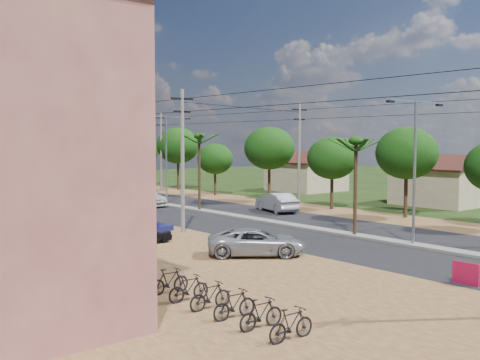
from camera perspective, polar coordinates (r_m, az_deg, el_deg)
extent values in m
plane|color=black|center=(32.26, 17.16, -6.53)|extent=(160.00, 160.00, 0.00)
cube|color=black|center=(42.23, -0.17, -3.86)|extent=(12.00, 110.00, 0.04)
cube|color=#605E56|center=(44.56, -2.63, -3.36)|extent=(1.00, 90.00, 0.18)
cube|color=brown|center=(28.41, -14.82, -7.86)|extent=(18.00, 46.00, 0.04)
cube|color=brown|center=(48.05, 7.68, -2.94)|extent=(5.00, 90.00, 0.03)
cube|color=#0F1141|center=(19.67, -12.02, -3.96)|extent=(0.80, 5.40, 0.15)
cube|color=black|center=(19.84, -12.85, -9.19)|extent=(0.10, 3.00, 2.40)
cube|color=navy|center=(19.35, -13.01, 5.99)|extent=(0.12, 4.20, 1.20)
cube|color=#0F1141|center=(26.03, -19.21, -2.16)|extent=(0.80, 5.40, 0.15)
cube|color=black|center=(26.16, -19.84, -6.13)|extent=(0.10, 3.00, 2.40)
cube|color=navy|center=(25.78, -20.02, 3.89)|extent=(0.12, 4.20, 1.20)
cube|color=#9A8F68|center=(54.17, 19.92, -0.63)|extent=(7.00, 7.00, 3.30)
cube|color=#9A8F68|center=(65.84, 6.74, 0.36)|extent=(7.00, 7.00, 3.30)
cylinder|color=black|center=(43.83, 16.50, -0.77)|extent=(0.28, 0.28, 4.55)
ellipsoid|color=black|center=(43.70, 16.57, 2.63)|extent=(4.60, 4.60, 3.91)
cylinder|color=black|center=(47.85, 9.31, -0.56)|extent=(0.28, 0.28, 4.06)
ellipsoid|color=black|center=(47.72, 9.34, 2.21)|extent=(4.20, 4.20, 3.57)
cylinder|color=black|center=(53.53, 2.98, 0.34)|extent=(0.28, 0.28, 4.76)
ellipsoid|color=black|center=(53.43, 2.99, 3.25)|extent=(4.80, 4.80, 4.08)
cylinder|color=black|center=(59.44, -2.54, 0.16)|extent=(0.28, 0.28, 3.64)
ellipsoid|color=black|center=(59.34, -2.54, 2.17)|extent=(3.80, 3.80, 3.23)
cylinder|color=black|center=(66.28, -6.31, 1.08)|extent=(0.28, 0.28, 4.90)
ellipsoid|color=black|center=(66.19, -6.33, 3.51)|extent=(5.00, 5.00, 4.25)
cylinder|color=black|center=(72.95, -9.97, 1.09)|extent=(0.28, 0.28, 4.34)
ellipsoid|color=black|center=(72.86, -9.99, 3.04)|extent=(4.40, 4.40, 3.74)
cylinder|color=black|center=(34.20, 11.64, -0.94)|extent=(0.22, 0.22, 5.80)
cylinder|color=black|center=(45.88, -4.15, 0.62)|extent=(0.22, 0.22, 6.20)
cylinder|color=black|center=(59.63, -13.13, 0.97)|extent=(0.22, 0.22, 5.50)
cylinder|color=gray|center=(31.79, 17.30, 0.58)|extent=(0.16, 0.16, 8.00)
cube|color=gray|center=(32.82, 18.60, 7.47)|extent=(2.40, 0.08, 0.08)
cube|color=gray|center=(30.81, 16.23, 7.76)|extent=(2.40, 0.08, 0.08)
cube|color=black|center=(33.75, 19.58, 7.18)|extent=(0.50, 0.18, 0.12)
cube|color=black|center=(29.90, 15.03, 7.71)|extent=(0.50, 0.18, 0.12)
cylinder|color=gray|center=(49.99, -7.49, 1.91)|extent=(0.16, 0.16, 8.00)
cube|color=gray|center=(50.65, -6.38, 6.36)|extent=(2.40, 0.08, 0.08)
cube|color=gray|center=(49.37, -8.72, 6.40)|extent=(2.40, 0.08, 0.08)
cube|color=black|center=(51.26, -5.34, 6.23)|extent=(0.50, 0.18, 0.12)
cube|color=black|center=(48.81, -9.83, 6.30)|extent=(0.50, 0.18, 0.12)
cylinder|color=gray|center=(72.37, -18.12, 2.38)|extent=(0.16, 0.16, 8.00)
cube|color=gray|center=(72.83, -17.30, 5.48)|extent=(2.40, 0.08, 0.08)
cube|color=gray|center=(71.94, -19.08, 5.46)|extent=(2.40, 0.08, 0.08)
cube|color=black|center=(73.25, -16.50, 5.41)|extent=(0.50, 0.18, 0.12)
cube|color=black|center=(71.56, -19.90, 5.37)|extent=(0.50, 0.18, 0.12)
cylinder|color=#605E56|center=(35.26, -5.86, 1.88)|extent=(0.24, 0.24, 9.00)
cube|color=black|center=(35.34, -5.90, 8.21)|extent=(1.60, 0.12, 0.12)
cube|color=black|center=(35.29, -5.89, 6.91)|extent=(1.20, 0.12, 0.12)
cylinder|color=#605E56|center=(54.91, -18.77, 2.44)|extent=(0.24, 0.24, 9.00)
cube|color=black|center=(54.96, -18.86, 6.51)|extent=(1.60, 0.12, 0.12)
cube|color=black|center=(54.93, -18.84, 5.67)|extent=(1.20, 0.12, 0.12)
cylinder|color=#605E56|center=(47.68, 6.03, 2.42)|extent=(0.24, 0.24, 9.00)
cube|color=black|center=(47.73, 6.06, 7.11)|extent=(1.60, 0.12, 0.12)
cube|color=black|center=(47.69, 6.06, 6.15)|extent=(1.20, 0.12, 0.12)
cylinder|color=#605E56|center=(64.97, -8.02, 2.82)|extent=(0.24, 0.24, 9.00)
cube|color=black|center=(65.01, -8.05, 6.26)|extent=(1.60, 0.12, 0.12)
cube|color=black|center=(64.98, -8.04, 5.55)|extent=(1.20, 0.12, 0.12)
imported|color=gray|center=(45.70, 3.74, -2.30)|extent=(2.88, 5.03, 1.57)
imported|color=#AEAEAA|center=(50.69, -9.78, -1.70)|extent=(2.46, 5.65, 1.62)
imported|color=gray|center=(28.38, 1.66, -6.38)|extent=(5.24, 4.79, 1.36)
imported|color=black|center=(31.86, -9.97, -5.41)|extent=(3.74, 1.79, 1.23)
imported|color=black|center=(43.17, -9.33, -3.08)|extent=(0.91, 2.02, 1.03)
imported|color=black|center=(56.02, -15.26, -1.55)|extent=(1.09, 1.75, 1.02)
cube|color=maroon|center=(24.53, 21.94, -8.83)|extent=(0.08, 1.13, 0.94)
cylinder|color=black|center=(24.35, 23.01, -9.52)|extent=(0.04, 0.04, 0.47)
cylinder|color=black|center=(24.82, 20.86, -9.21)|extent=(0.04, 0.04, 0.47)
imported|color=black|center=(16.77, 5.22, -14.41)|extent=(1.69, 0.56, 1.00)
imported|color=black|center=(17.67, 2.16, -13.43)|extent=(1.69, 0.56, 1.00)
imported|color=black|center=(18.62, -0.58, -12.52)|extent=(1.69, 0.56, 1.00)
imported|color=black|center=(19.60, -3.03, -11.67)|extent=(1.69, 0.56, 1.00)
imported|color=black|center=(20.62, -5.22, -10.89)|extent=(1.69, 0.56, 1.00)
imported|color=black|center=(21.67, -7.20, -10.17)|extent=(1.69, 0.56, 1.00)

